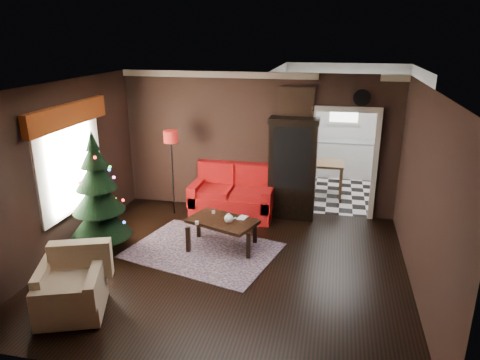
% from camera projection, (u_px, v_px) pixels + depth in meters
% --- Properties ---
extents(floor, '(5.50, 5.50, 0.00)m').
position_uv_depth(floor, '(228.00, 267.00, 6.99)').
color(floor, black).
rests_on(floor, ground).
extents(ceiling, '(5.50, 5.50, 0.00)m').
position_uv_depth(ceiling, '(226.00, 87.00, 6.10)').
color(ceiling, white).
rests_on(ceiling, ground).
extents(wall_back, '(5.50, 0.00, 5.50)m').
position_uv_depth(wall_back, '(257.00, 143.00, 8.86)').
color(wall_back, black).
rests_on(wall_back, ground).
extents(wall_front, '(5.50, 0.00, 5.50)m').
position_uv_depth(wall_front, '(164.00, 265.00, 4.23)').
color(wall_front, black).
rests_on(wall_front, ground).
extents(wall_left, '(0.00, 5.50, 5.50)m').
position_uv_depth(wall_left, '(61.00, 171.00, 7.10)').
color(wall_left, black).
rests_on(wall_left, ground).
extents(wall_right, '(0.00, 5.50, 5.50)m').
position_uv_depth(wall_right, '(424.00, 197.00, 5.99)').
color(wall_right, black).
rests_on(wall_right, ground).
extents(doorway, '(1.10, 0.10, 2.10)m').
position_uv_depth(doorway, '(343.00, 165.00, 8.63)').
color(doorway, '#F2E5CC').
rests_on(doorway, ground).
extents(left_window, '(0.05, 1.60, 1.40)m').
position_uv_depth(left_window, '(70.00, 165.00, 7.26)').
color(left_window, white).
rests_on(left_window, wall_left).
extents(valance, '(0.12, 2.10, 0.35)m').
position_uv_depth(valance, '(68.00, 115.00, 6.99)').
color(valance, '#883712').
rests_on(valance, wall_left).
extents(kitchen_floor, '(3.00, 3.00, 0.00)m').
position_uv_depth(kitchen_floor, '(339.00, 191.00, 10.35)').
color(kitchen_floor, silver).
rests_on(kitchen_floor, ground).
extents(kitchen_window, '(0.70, 0.06, 0.70)m').
position_uv_depth(kitchen_window, '(344.00, 108.00, 11.16)').
color(kitchen_window, white).
rests_on(kitchen_window, ground).
extents(rug, '(2.72, 2.25, 0.01)m').
position_uv_depth(rug, '(203.00, 250.00, 7.50)').
color(rug, '#3F2D3B').
rests_on(rug, ground).
extents(loveseat, '(1.70, 0.90, 1.00)m').
position_uv_depth(loveseat, '(233.00, 192.00, 8.81)').
color(loveseat, maroon).
rests_on(loveseat, ground).
extents(curio_cabinet, '(0.90, 0.45, 1.90)m').
position_uv_depth(curio_cabinet, '(292.00, 171.00, 8.64)').
color(curio_cabinet, black).
rests_on(curio_cabinet, ground).
extents(floor_lamp, '(0.39, 0.39, 1.78)m').
position_uv_depth(floor_lamp, '(172.00, 174.00, 8.80)').
color(floor_lamp, black).
rests_on(floor_lamp, ground).
extents(christmas_tree, '(1.20, 1.20, 1.91)m').
position_uv_depth(christmas_tree, '(97.00, 193.00, 7.16)').
color(christmas_tree, black).
rests_on(christmas_tree, ground).
extents(armchair, '(1.09, 1.09, 0.87)m').
position_uv_depth(armchair, '(70.00, 283.00, 5.67)').
color(armchair, tan).
rests_on(armchair, ground).
extents(coffee_table, '(1.28, 1.01, 0.50)m').
position_uv_depth(coffee_table, '(222.00, 233.00, 7.54)').
color(coffee_table, black).
rests_on(coffee_table, rug).
extents(teapot, '(0.18, 0.18, 0.16)m').
position_uv_depth(teapot, '(229.00, 218.00, 7.30)').
color(teapot, white).
rests_on(teapot, coffee_table).
extents(cup_a, '(0.07, 0.07, 0.05)m').
position_uv_depth(cup_a, '(213.00, 212.00, 7.71)').
color(cup_a, beige).
rests_on(cup_a, coffee_table).
extents(cup_b, '(0.06, 0.06, 0.05)m').
position_uv_depth(cup_b, '(197.00, 223.00, 7.27)').
color(cup_b, white).
rests_on(cup_b, coffee_table).
extents(book, '(0.14, 0.05, 0.20)m').
position_uv_depth(book, '(239.00, 212.00, 7.52)').
color(book, '#7D6558').
rests_on(book, coffee_table).
extents(wall_clock, '(0.32, 0.32, 0.06)m').
position_uv_depth(wall_clock, '(362.00, 97.00, 8.11)').
color(wall_clock, silver).
rests_on(wall_clock, wall_back).
extents(painting, '(0.62, 0.05, 0.52)m').
position_uv_depth(painting, '(296.00, 102.00, 8.40)').
color(painting, '#AC683A').
rests_on(painting, wall_back).
extents(kitchen_counter, '(1.80, 0.60, 0.90)m').
position_uv_depth(kitchen_counter, '(341.00, 159.00, 11.32)').
color(kitchen_counter, white).
rests_on(kitchen_counter, ground).
extents(kitchen_table, '(0.70, 0.70, 0.75)m').
position_uv_depth(kitchen_table, '(327.00, 178.00, 10.01)').
color(kitchen_table, brown).
rests_on(kitchen_table, ground).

